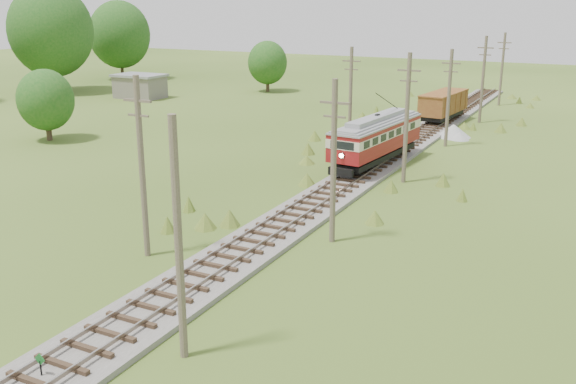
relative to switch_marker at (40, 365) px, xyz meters
The scene contains 18 objects.
railbed_main 32.50m from the switch_marker, 89.65° to the left, with size 3.60×96.00×0.57m.
switch_marker is the anchor object (origin of this frame).
streetcar 32.72m from the switch_marker, 89.65° to the left, with size 3.72×11.56×5.23m.
gondola 53.45m from the switch_marker, 89.79° to the left, with size 3.43×8.31×2.69m.
gravel_pile 46.77m from the switch_marker, 86.32° to the left, with size 3.35×3.55×1.22m.
utility_pole_r_1 6.11m from the switch_marker, 46.68° to the left, with size 0.30×0.30×8.80m.
utility_pole_r_2 17.29m from the switch_marker, 78.02° to the left, with size 1.60×0.30×8.60m.
utility_pole_r_3 29.96m from the switch_marker, 83.43° to the left, with size 1.60×0.30×9.00m.
utility_pole_r_4 42.78m from the switch_marker, 85.69° to the left, with size 1.60×0.30×8.40m.
utility_pole_r_5 55.76m from the switch_marker, 86.29° to the left, with size 1.60×0.30×8.90m.
utility_pole_r_6 68.69m from the switch_marker, 87.16° to the left, with size 1.60×0.30×8.70m.
utility_pole_l_a 11.93m from the switch_marker, 110.85° to the left, with size 1.60×0.30×9.00m.
utility_pole_l_b 38.92m from the switch_marker, 96.37° to the left, with size 1.60×0.30×8.60m.
tree_left_4 75.57m from the switch_marker, 135.70° to the left, with size 11.34×11.34×14.61m.
tree_left_5 88.59m from the switch_marker, 129.17° to the left, with size 9.66×9.66×12.44m.
tree_mid_a 72.16m from the switch_marker, 112.69° to the left, with size 5.46×5.46×7.03m.
tree_mid_c 41.35m from the switch_marker, 136.28° to the left, with size 5.04×5.04×6.49m.
shed 66.69m from the switch_marker, 126.65° to the left, with size 6.40×4.40×3.10m.
Camera 1 is at (15.71, -11.52, 12.29)m, focal length 40.00 mm.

